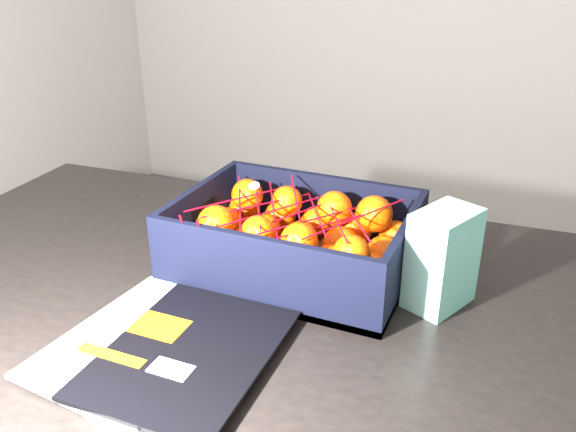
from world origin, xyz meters
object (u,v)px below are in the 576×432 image
at_px(produce_crate, 295,248).
at_px(magazine_stack, 166,348).
at_px(retail_carton, 442,259).
at_px(table, 210,330).

bearing_deg(produce_crate, magazine_stack, -103.41).
height_order(magazine_stack, retail_carton, retail_carton).
distance_m(produce_crate, retail_carton, 0.25).
bearing_deg(retail_carton, magazine_stack, -115.58).
bearing_deg(produce_crate, retail_carton, -3.39).
bearing_deg(magazine_stack, table, 104.41).
bearing_deg(produce_crate, table, -139.56).
relative_size(magazine_stack, produce_crate, 0.83).
bearing_deg(retail_carton, table, -143.40).
bearing_deg(table, magazine_stack, -75.59).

